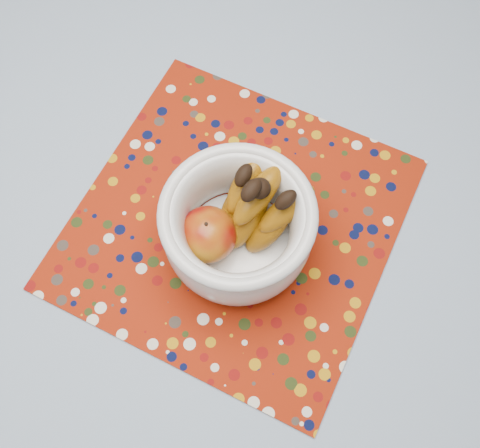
{
  "coord_description": "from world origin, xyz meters",
  "views": [
    {
      "loc": [
        0.3,
        -0.31,
        1.54
      ],
      "look_at": [
        0.13,
        -0.08,
        0.84
      ],
      "focal_mm": 42.0,
      "sensor_mm": 36.0,
      "label": 1
    }
  ],
  "objects": [
    {
      "name": "table",
      "position": [
        0.0,
        0.0,
        0.67
      ],
      "size": [
        1.2,
        1.2,
        0.75
      ],
      "color": "brown",
      "rests_on": "ground"
    },
    {
      "name": "fruit_bowl",
      "position": [
        0.13,
        -0.07,
        0.84
      ],
      "size": [
        0.21,
        0.21,
        0.16
      ],
      "color": "silver",
      "rests_on": "placemat"
    },
    {
      "name": "tablecloth",
      "position": [
        0.0,
        0.0,
        0.76
      ],
      "size": [
        1.32,
        1.32,
        0.01
      ],
      "primitive_type": "cube",
      "color": "#6082A1",
      "rests_on": "table"
    },
    {
      "name": "placemat",
      "position": [
        0.1,
        -0.05,
        0.76
      ],
      "size": [
        0.53,
        0.53,
        0.0
      ],
      "primitive_type": "cube",
      "rotation": [
        0.0,
        0.0,
        0.17
      ],
      "color": "maroon",
      "rests_on": "tablecloth"
    }
  ]
}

